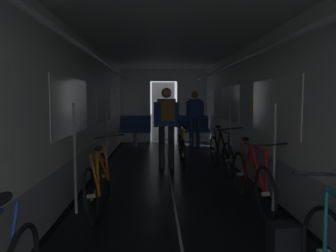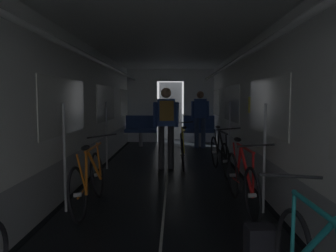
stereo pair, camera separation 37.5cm
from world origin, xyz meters
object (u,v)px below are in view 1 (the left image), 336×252
at_px(bicycle_orange, 99,181).
at_px(bicycle_yellow_in_aisle, 182,149).
at_px(person_standing_near_bench, 195,115).
at_px(backpack_on_floor, 284,242).
at_px(bicycle_black, 221,153).
at_px(bench_seat_far_left, 135,128).
at_px(bicycle_red, 251,179).
at_px(bench_seat_far_right, 193,128).
at_px(person_cyclist_aisle, 167,120).

distance_m(bicycle_orange, bicycle_yellow_in_aisle, 3.05).
bearing_deg(person_standing_near_bench, backpack_on_floor, -90.00).
bearing_deg(bicycle_black, bench_seat_far_left, 117.51).
relative_size(bench_seat_far_left, bicycle_orange, 0.58).
bearing_deg(bicycle_yellow_in_aisle, bicycle_black, -40.50).
relative_size(person_standing_near_bench, backpack_on_floor, 4.96).
relative_size(bicycle_red, bicycle_black, 1.00).
height_order(bench_seat_far_right, person_cyclist_aisle, person_cyclist_aisle).
bearing_deg(bicycle_red, bicycle_yellow_in_aisle, 104.69).
bearing_deg(bicycle_orange, bicycle_red, 0.78).
xyz_separation_m(bicycle_orange, person_cyclist_aisle, (0.96, 2.49, 0.63)).
bearing_deg(bicycle_yellow_in_aisle, person_cyclist_aisle, -142.02).
xyz_separation_m(bench_seat_far_right, bicycle_yellow_in_aisle, (-0.59, -3.09, -0.18)).
distance_m(bicycle_black, person_cyclist_aisle, 1.28).
relative_size(bicycle_yellow_in_aisle, person_standing_near_bench, 1.00).
bearing_deg(person_cyclist_aisle, bicycle_yellow_in_aisle, 37.98).
relative_size(bicycle_black, bicycle_yellow_in_aisle, 1.00).
distance_m(bicycle_black, backpack_on_floor, 3.59).
height_order(bench_seat_far_left, bicycle_black, bench_seat_far_left).
height_order(bicycle_black, bicycle_yellow_in_aisle, bicycle_black).
xyz_separation_m(bicycle_red, person_standing_near_bench, (-0.12, 5.44, 0.59)).
bearing_deg(backpack_on_floor, bench_seat_far_right, 90.02).
distance_m(person_cyclist_aisle, backpack_on_floor, 4.12).
xyz_separation_m(bicycle_yellow_in_aisle, person_standing_near_bench, (0.59, 2.71, 0.59)).
xyz_separation_m(person_cyclist_aisle, bicycle_yellow_in_aisle, (0.34, 0.27, -0.63)).
bearing_deg(bench_seat_far_left, person_standing_near_bench, -11.79).
height_order(bench_seat_far_right, bicycle_yellow_in_aisle, bench_seat_far_right).
height_order(bicycle_yellow_in_aisle, person_standing_near_bench, person_standing_near_bench).
bearing_deg(bench_seat_far_right, bicycle_red, -88.76).
height_order(bench_seat_far_right, backpack_on_floor, bench_seat_far_right).
bearing_deg(bench_seat_far_right, bicycle_yellow_in_aisle, -100.80).
bearing_deg(bench_seat_far_left, bicycle_yellow_in_aisle, -68.62).
distance_m(person_standing_near_bench, backpack_on_floor, 6.95).
bearing_deg(person_cyclist_aisle, backpack_on_floor, -76.59).
distance_m(bench_seat_far_left, person_cyclist_aisle, 3.50).
bearing_deg(person_cyclist_aisle, bench_seat_far_left, 104.48).
xyz_separation_m(bicycle_orange, bicycle_black, (2.03, 2.14, 0.00)).
xyz_separation_m(bicycle_orange, bicycle_red, (2.02, 0.03, 0.00)).
relative_size(bench_seat_far_right, backpack_on_floor, 2.89).
xyz_separation_m(person_cyclist_aisle, backpack_on_floor, (0.94, -3.92, -0.85)).
xyz_separation_m(bench_seat_far_left, backpack_on_floor, (1.80, -7.28, -0.40)).
bearing_deg(bicycle_black, bench_seat_far_right, 92.02).
distance_m(bench_seat_far_left, person_standing_near_bench, 1.89).
xyz_separation_m(bicycle_orange, person_standing_near_bench, (1.90, 5.47, 0.59)).
height_order(bicycle_yellow_in_aisle, backpack_on_floor, bicycle_yellow_in_aisle).
height_order(bench_seat_far_left, person_cyclist_aisle, person_cyclist_aisle).
height_order(bench_seat_far_right, person_standing_near_bench, person_standing_near_bench).
bearing_deg(bench_seat_far_right, backpack_on_floor, -89.98).
height_order(person_cyclist_aisle, person_standing_near_bench, same).
relative_size(bench_seat_far_left, bicycle_black, 0.58).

